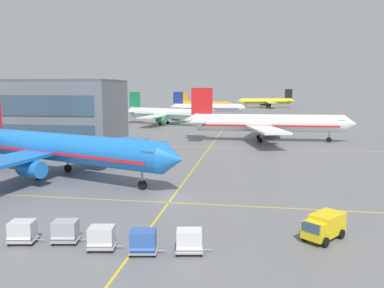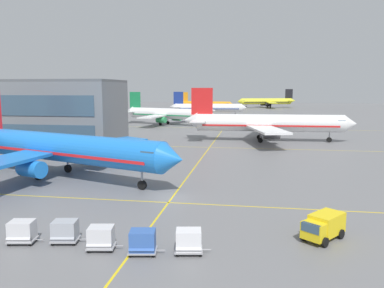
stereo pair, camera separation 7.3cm
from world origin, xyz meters
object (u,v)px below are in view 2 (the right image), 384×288
Objects in this scene: baggage_cart_row_fifth at (189,241)px; baggage_cart_row_leftmost at (22,231)px; airliner_second_row at (267,123)px; airliner_far_left_stand at (208,108)px; airliner_far_right_stand at (205,104)px; baggage_cart_row_fourth at (143,242)px; airliner_third_row at (167,114)px; baggage_cart_row_second at (65,231)px; service_truck_red_van at (323,226)px; baggage_cart_row_middle at (101,238)px; airliner_front_gate at (60,148)px; airliner_distant_taxiway at (267,101)px.

baggage_cart_row_leftmost is at bearing -179.06° from baggage_cart_row_fifth.
airliner_second_row is 68.17m from baggage_cart_row_leftmost.
airliner_far_left_stand is (-23.83, 81.93, -0.56)m from airliner_second_row.
airliner_far_left_stand is at bearing -81.24° from airliner_far_right_stand.
airliner_third_row is at bearing 101.75° from baggage_cart_row_fourth.
baggage_cart_row_second and baggage_cart_row_fifth have the same top height.
airliner_third_row is 102.69m from service_truck_red_van.
baggage_cart_row_middle is at bearing -86.46° from airliner_far_left_stand.
airliner_front_gate is 1.09× the size of airliner_third_row.
airliner_second_row reaches higher than service_truck_red_van.
airliner_front_gate is 13.49× the size of baggage_cart_row_fifth.
airliner_third_row is 101.80m from baggage_cart_row_leftmost.
service_truck_red_van reaches higher than baggage_cart_row_fifth.
airliner_third_row is 103.84m from baggage_cart_row_fourth.
baggage_cart_row_leftmost is 13.66m from baggage_cart_row_fifth.
airliner_distant_taxiway is 13.48× the size of baggage_cart_row_fifth.
airliner_third_row is 12.34× the size of baggage_cart_row_second.
airliner_far_left_stand reaches higher than baggage_cart_row_leftmost.
airliner_far_left_stand is at bearing 93.54° from baggage_cart_row_middle.
airliner_second_row is at bearing -73.78° from airliner_far_left_stand.
baggage_cart_row_fifth is at bearing -97.02° from airliner_second_row.
baggage_cart_row_leftmost is at bearing -83.85° from airliner_third_row.
baggage_cart_row_fifth is (-7.92, -64.35, -3.31)m from airliner_second_row.
service_truck_red_van is at bearing 20.31° from baggage_cart_row_fourth.
service_truck_red_van is at bearing -90.76° from airliner_distant_taxiway.
airliner_far_right_stand is at bearing 96.78° from baggage_cart_row_fifth.
airliner_second_row is 162.52m from airliner_distant_taxiway.
baggage_cart_row_second is at bearing -168.82° from service_truck_red_van.
airliner_far_left_stand is at bearing 94.86° from baggage_cart_row_fourth.
airliner_front_gate is 1.15× the size of airliner_far_right_stand.
airliner_distant_taxiway reaches higher than airliner_third_row.
baggage_cart_row_fourth is at bearing -50.49° from airliner_front_gate.
baggage_cart_row_second is (-20.82, -4.11, -0.17)m from service_truck_red_van.
airliner_third_row reaches higher than baggage_cart_row_fifth.
baggage_cart_row_middle is (-14.75, -64.78, -3.31)m from airliner_second_row.
airliner_second_row is 59.99m from service_truck_red_van.
airliner_far_left_stand is 8.14× the size of service_truck_red_van.
airliner_second_row is 64.92m from baggage_cart_row_fifth.
airliner_far_right_stand is 189.64m from baggage_cart_row_middle.
service_truck_red_van is 1.53× the size of baggage_cart_row_fourth.
baggage_cart_row_fourth is (19.01, -189.23, -2.55)m from airliner_far_right_stand.
baggage_cart_row_second is 6.91m from baggage_cart_row_fourth.
airliner_third_row is 101.62m from baggage_cart_row_second.
baggage_cart_row_second is 1.00× the size of baggage_cart_row_fifth.
airliner_second_row is 66.09m from baggage_cart_row_fourth.
airliner_front_gate is at bearing -92.86° from airliner_far_left_stand.
baggage_cart_row_middle is at bearing -1.72° from baggage_cart_row_leftmost.
service_truck_red_van is at bearing -87.47° from airliner_second_row.
airliner_front_gate is 166.56m from airliner_far_right_stand.
airliner_front_gate reaches higher than baggage_cart_row_middle.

